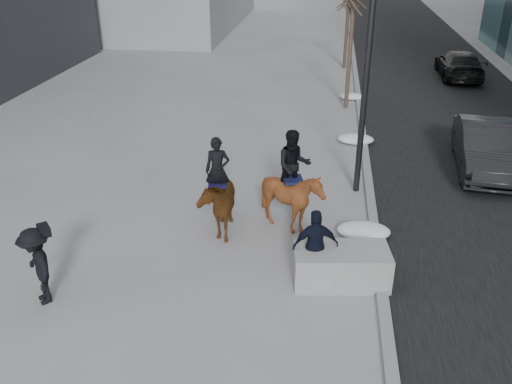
# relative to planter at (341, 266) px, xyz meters

# --- Properties ---
(ground) EXTENTS (120.00, 120.00, 0.00)m
(ground) POSITION_rel_planter_xyz_m (-2.09, 0.09, -0.42)
(ground) COLOR gray
(ground) RESTS_ON ground
(road) EXTENTS (8.00, 90.00, 0.01)m
(road) POSITION_rel_planter_xyz_m (4.91, 10.09, -0.42)
(road) COLOR black
(road) RESTS_ON ground
(curb) EXTENTS (0.25, 90.00, 0.12)m
(curb) POSITION_rel_planter_xyz_m (0.91, 10.09, -0.36)
(curb) COLOR gray
(curb) RESTS_ON ground
(planter) EXTENTS (2.23, 1.32, 0.84)m
(planter) POSITION_rel_planter_xyz_m (0.00, 0.00, 0.00)
(planter) COLOR #999A9C
(planter) RESTS_ON ground
(car_near) EXTENTS (2.10, 4.86, 1.56)m
(car_near) POSITION_rel_planter_xyz_m (4.66, 6.99, 0.36)
(car_near) COLOR black
(car_near) RESTS_ON ground
(car_far) EXTENTS (2.09, 4.90, 1.41)m
(car_far) POSITION_rel_planter_xyz_m (6.26, 19.42, 0.28)
(car_far) COLOR black
(car_far) RESTS_ON ground
(tree_near) EXTENTS (1.20, 1.20, 5.54)m
(tree_near) POSITION_rel_planter_xyz_m (0.31, 13.24, 2.35)
(tree_near) COLOR #362720
(tree_near) RESTS_ON ground
(tree_far) EXTENTS (1.20, 1.20, 4.45)m
(tree_far) POSITION_rel_planter_xyz_m (0.31, 20.82, 1.81)
(tree_far) COLOR #35291F
(tree_far) RESTS_ON ground
(mounted_left) EXTENTS (1.15, 2.06, 2.53)m
(mounted_left) POSITION_rel_planter_xyz_m (-3.19, 1.94, 0.52)
(mounted_left) COLOR #4C280F
(mounted_left) RESTS_ON ground
(mounted_right) EXTENTS (1.77, 1.90, 2.72)m
(mounted_right) POSITION_rel_planter_xyz_m (-1.28, 2.23, 0.67)
(mounted_right) COLOR #4E2A0F
(mounted_right) RESTS_ON ground
(feeder) EXTENTS (1.10, 0.97, 1.75)m
(feeder) POSITION_rel_planter_xyz_m (-0.59, 0.03, 0.46)
(feeder) COLOR black
(feeder) RESTS_ON ground
(camera_crew) EXTENTS (1.23, 1.29, 1.75)m
(camera_crew) POSITION_rel_planter_xyz_m (-6.31, -1.56, 0.46)
(camera_crew) COLOR black
(camera_crew) RESTS_ON ground
(lamppost) EXTENTS (0.25, 1.82, 9.09)m
(lamppost) POSITION_rel_planter_xyz_m (0.51, 4.69, 4.57)
(lamppost) COLOR black
(lamppost) RESTS_ON ground
(snow_piles) EXTENTS (1.38, 13.28, 0.35)m
(snow_piles) POSITION_rel_planter_xyz_m (0.61, 7.50, -0.26)
(snow_piles) COLOR white
(snow_piles) RESTS_ON ground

